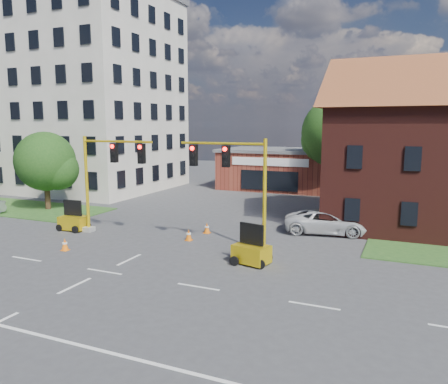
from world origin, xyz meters
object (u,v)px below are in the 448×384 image
Objects in this scene: trailer_west at (73,221)px; trailer_east at (251,252)px; signal_mast_east at (236,180)px; pickup_white at (327,222)px; signal_mast_west at (107,173)px.

trailer_east reaches higher than trailer_west.
signal_mast_east is 11.98m from trailer_west.
pickup_white is at bearing 54.40° from signal_mast_east.
signal_mast_west reaches higher than trailer_west.
trailer_east is at bearing -14.35° from trailer_west.
signal_mast_west is 1.15× the size of pickup_white.
pickup_white is at bearing 14.66° from trailer_west.
signal_mast_west is at bearing 180.00° from signal_mast_east.
signal_mast_east is 7.66m from pickup_white.
signal_mast_west is 8.71m from signal_mast_east.
trailer_east is (10.39, -2.12, -3.30)m from signal_mast_west.
signal_mast_west is at bearing 104.37° from pickup_white.
trailer_east reaches higher than pickup_white.
trailer_east is 0.37× the size of pickup_white.
signal_mast_west is at bearing -3.23° from trailer_west.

